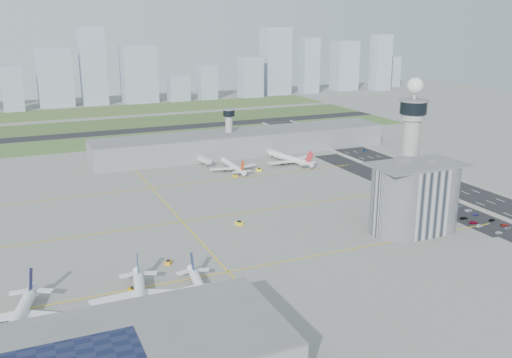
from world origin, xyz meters
name	(u,v)px	position (x,y,z in m)	size (l,w,h in m)	color
ground	(287,230)	(0.00, 0.00, 0.00)	(1000.00, 1000.00, 0.00)	gray
grass_strip_0	(135,140)	(-20.00, 225.00, 0.04)	(480.00, 50.00, 0.08)	#43622E
grass_strip_1	(118,124)	(-20.00, 300.00, 0.04)	(480.00, 60.00, 0.08)	#3F592A
grass_strip_2	(103,111)	(-20.00, 380.00, 0.04)	(480.00, 70.00, 0.08)	#536B32
runway	(126,131)	(-20.00, 262.00, 0.06)	(480.00, 22.00, 0.10)	black
highway	(482,199)	(115.00, 0.00, 0.05)	(28.00, 500.00, 0.10)	black
barrier_left	(462,201)	(101.00, 0.00, 0.60)	(0.60, 500.00, 1.20)	#9E9E99
barrier_right	(502,195)	(129.00, 0.00, 0.60)	(0.60, 500.00, 1.20)	#9E9E99
landside_road	(459,211)	(90.00, -10.00, 0.04)	(18.00, 260.00, 0.08)	black
parking_lot	(474,219)	(88.00, -22.00, 0.05)	(20.00, 44.00, 0.10)	black
taxiway_line_h_0	(228,272)	(-40.00, -30.00, 0.01)	(260.00, 0.60, 0.01)	yellow
taxiway_line_h_1	(182,222)	(-40.00, 30.00, 0.01)	(260.00, 0.60, 0.01)	yellow
taxiway_line_h_2	(152,188)	(-40.00, 90.00, 0.01)	(260.00, 0.60, 0.01)	yellow
taxiway_line_v	(182,222)	(-40.00, 30.00, 0.01)	(0.60, 260.00, 0.01)	yellow
control_tower	(411,138)	(72.00, 8.00, 35.04)	(14.00, 14.00, 64.50)	#ADAAA5
secondary_tower	(229,128)	(30.00, 150.00, 18.80)	(8.60, 8.60, 31.90)	#ADAAA5
admin_building	(415,198)	(51.99, -22.00, 15.30)	(42.00, 24.00, 33.50)	#B2B2B7
terminal_pier	(244,142)	(40.00, 148.00, 7.90)	(210.00, 32.00, 15.80)	gray
airplane_near_a	(17,312)	(-113.52, -42.01, 5.82)	(41.55, 35.32, 11.63)	white
airplane_near_b	(140,290)	(-75.79, -42.08, 5.51)	(39.39, 33.48, 11.03)	white
airplane_near_c	(201,284)	(-55.43, -45.16, 4.93)	(35.19, 29.91, 9.85)	white
airplane_far_a	(233,163)	(15.82, 106.94, 5.09)	(36.38, 30.92, 10.19)	white
airplane_far_b	(290,155)	(56.64, 108.47, 5.81)	(41.49, 35.27, 11.62)	white
jet_bridge_near_0	(22,352)	(-113.00, -61.00, 2.85)	(14.00, 3.00, 5.70)	silver
jet_bridge_near_1	(130,329)	(-83.00, -61.00, 2.85)	(14.00, 3.00, 5.70)	silver
jet_bridge_near_2	(225,309)	(-53.00, -61.00, 2.85)	(14.00, 3.00, 5.70)	silver
jet_bridge_far_0	(199,160)	(2.00, 132.00, 2.85)	(14.00, 3.00, 5.70)	silver
jet_bridge_far_1	(269,153)	(52.00, 132.00, 2.85)	(14.00, 3.00, 5.70)	silver
tug_0	(134,289)	(-76.01, -32.08, 1.04)	(2.46, 3.59, 2.08)	#D19201
tug_1	(112,316)	(-86.10, -47.14, 0.87)	(2.06, 2.99, 1.74)	gold
tug_2	(168,262)	(-58.69, -14.09, 0.89)	(2.11, 3.07, 1.78)	orange
tug_3	(239,223)	(-17.17, 15.22, 1.03)	(2.45, 3.56, 2.07)	yellow
tug_4	(235,175)	(11.81, 93.21, 0.81)	(1.91, 2.78, 1.62)	yellow
tug_5	(259,170)	(30.18, 98.84, 1.06)	(2.51, 3.64, 2.12)	yellow
car_lot_0	(499,232)	(84.18, -41.16, 0.56)	(1.33, 3.30, 1.12)	silver
car_lot_1	(480,226)	(82.32, -31.54, 0.62)	(1.32, 3.79, 1.25)	gray
car_lot_2	(474,222)	(83.44, -26.74, 0.58)	(1.91, 4.15, 1.15)	#A2092D
car_lot_3	(464,218)	(83.60, -20.28, 0.59)	(1.66, 4.09, 1.19)	black
car_lot_4	(454,214)	(83.07, -14.03, 0.66)	(1.55, 3.85, 1.31)	navy
car_lot_5	(436,208)	(82.00, -2.85, 0.63)	(1.33, 3.82, 1.26)	white
car_lot_6	(508,228)	(92.25, -38.60, 0.54)	(1.80, 3.91, 1.09)	#8D98A5
car_lot_7	(505,225)	(93.87, -35.18, 0.58)	(1.64, 4.03, 1.17)	maroon
car_lot_8	(492,220)	(93.78, -27.68, 0.60)	(1.43, 3.55, 1.21)	black
car_lot_9	(476,214)	(92.58, -18.66, 0.56)	(1.19, 3.41, 1.12)	#1D194E
car_lot_10	(469,210)	(93.76, -12.61, 0.63)	(2.08, 4.51, 1.25)	silver
car_lot_11	(460,206)	(94.09, -6.05, 0.64)	(1.79, 4.40, 1.28)	slate
car_hw_1	(433,180)	(114.44, 37.72, 0.66)	(1.39, 3.99, 1.31)	black
car_hw_2	(365,150)	(122.42, 119.53, 0.60)	(2.00, 4.34, 1.21)	navy
car_hw_4	(305,136)	(107.57, 182.32, 0.61)	(1.43, 3.56, 1.21)	gray
skyline_bldg_6	(12,89)	(-102.68, 417.90, 22.60)	(20.04, 16.03, 45.20)	#9EADC1
skyline_bldg_7	(55,78)	(-59.44, 436.89, 30.61)	(35.76, 28.61, 61.22)	#9EADC1
skyline_bldg_8	(93,66)	(-19.42, 431.56, 41.69)	(26.33, 21.06, 83.39)	#9EADC1
skyline_bldg_9	(139,74)	(30.27, 432.32, 31.06)	(36.96, 29.57, 62.11)	#9EADC1
skyline_bldg_10	(179,89)	(73.27, 423.68, 13.87)	(23.01, 18.41, 27.75)	#9EADC1
skyline_bldg_11	(207,82)	(108.28, 423.34, 19.48)	(20.22, 16.18, 38.97)	#9EADC1
skyline_bldg_12	(250,77)	(162.17, 421.29, 23.44)	(26.14, 20.92, 46.89)	#9EADC1
skyline_bldg_13	(276,61)	(201.27, 433.27, 40.60)	(32.26, 25.81, 81.20)	#9EADC1
skyline_bldg_14	(309,66)	(244.74, 426.38, 34.37)	(21.59, 17.28, 68.75)	#9EADC1
skyline_bldg_15	(345,66)	(302.83, 435.54, 31.70)	(30.25, 24.20, 63.40)	#9EADC1
skyline_bldg_16	(381,63)	(345.49, 415.96, 35.78)	(23.04, 18.43, 71.56)	#9EADC1
skyline_bldg_17	(390,72)	(382.05, 443.29, 20.53)	(22.64, 18.11, 41.06)	#9EADC1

